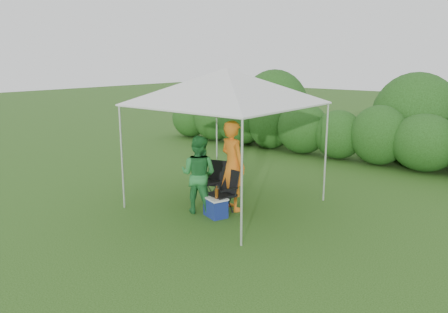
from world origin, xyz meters
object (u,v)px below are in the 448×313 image
Objects in this scene: chair_left at (216,177)px; woman at (199,174)px; man at (233,166)px; chair_right at (224,189)px; canopy at (226,87)px; cooler at (216,207)px.

chair_left is 0.53× the size of woman.
chair_left is 0.45× the size of man.
chair_right is 0.58m from woman.
woman is at bearing -90.20° from chair_left.
cooler is (0.30, -0.72, -2.27)m from canopy.
chair_right is 0.56× the size of woman.
woman is at bearing -135.29° from chair_right.
man is (0.29, -0.16, -1.55)m from canopy.
cooler is (0.74, -0.91, -0.27)m from chair_left.
chair_left is at bearing -9.02° from man.
man reaches higher than woman.
canopy is 2.00× the size of woman.
canopy reaches higher than chair_right.
chair_right reaches higher than cooler.
canopy is 1.59m from man.
canopy is at bearing 136.32° from chair_right.
woman is 2.83× the size of cooler.
canopy is at bearing -42.94° from chair_left.
cooler is (0.00, -0.27, -0.30)m from chair_right.
chair_right is 0.48× the size of man.
canopy is 1.84m from woman.
chair_right is at bearing -55.83° from canopy.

